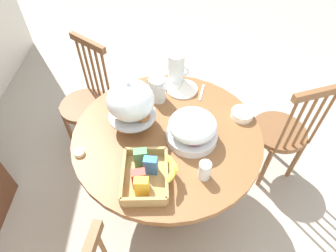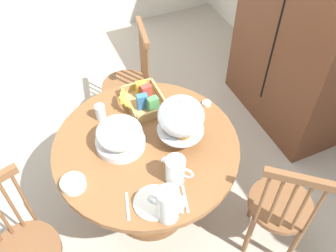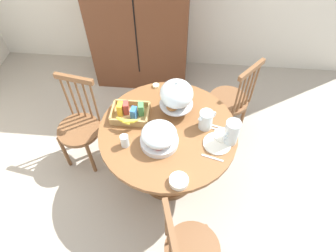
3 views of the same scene
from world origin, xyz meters
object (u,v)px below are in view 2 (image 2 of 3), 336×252
(dining_table, at_px, (147,166))
(butter_dish, at_px, (207,103))
(wooden_armoire, at_px, (310,17))
(cereal_basket, at_px, (143,99))
(pastry_stand_with_dome, at_px, (181,117))
(china_plate_small, at_px, (171,203))
(windsor_chair_near_window, at_px, (129,86))
(windsor_chair_by_cabinet, at_px, (24,251))
(cereal_bowl, at_px, (73,184))
(drinking_glass, at_px, (100,112))
(windsor_chair_facing_door, at_px, (280,207))
(china_plate_large, at_px, (154,202))
(orange_juice_pitcher, at_px, (168,206))
(fruit_platter_covered, at_px, (120,136))
(milk_pitcher, at_px, (175,171))

(dining_table, distance_m, butter_dish, 0.58)
(wooden_armoire, xyz_separation_m, dining_table, (0.45, -1.50, -0.47))
(cereal_basket, bearing_deg, pastry_stand_with_dome, 14.21)
(pastry_stand_with_dome, xyz_separation_m, china_plate_small, (0.39, -0.24, -0.18))
(windsor_chair_near_window, height_order, windsor_chair_by_cabinet, same)
(china_plate_small, bearing_deg, cereal_bowl, -126.21)
(wooden_armoire, xyz_separation_m, drinking_glass, (0.13, -1.68, -0.19))
(dining_table, bearing_deg, china_plate_small, -3.85)
(windsor_chair_facing_door, xyz_separation_m, china_plate_small, (-0.14, -0.68, 0.30))
(cereal_basket, bearing_deg, wooden_armoire, 95.13)
(china_plate_large, bearing_deg, orange_juice_pitcher, 21.86)
(pastry_stand_with_dome, xyz_separation_m, fruit_platter_covered, (-0.11, -0.35, -0.11))
(windsor_chair_near_window, bearing_deg, windsor_chair_facing_door, 18.23)
(windsor_chair_facing_door, distance_m, cereal_basket, 1.11)
(orange_juice_pitcher, bearing_deg, milk_pitcher, 146.06)
(drinking_glass, distance_m, butter_dish, 0.70)
(dining_table, xyz_separation_m, butter_dish, (-0.16, 0.50, 0.24))
(cereal_basket, distance_m, drinking_glass, 0.29)
(dining_table, xyz_separation_m, cereal_basket, (-0.33, 0.11, 0.27))
(china_plate_large, bearing_deg, windsor_chair_facing_door, 76.47)
(wooden_armoire, distance_m, butter_dish, 1.07)
(fruit_platter_covered, bearing_deg, dining_table, 67.86)
(windsor_chair_by_cabinet, relative_size, drinking_glass, 8.86)
(cereal_basket, bearing_deg, windsor_chair_facing_door, 30.68)
(wooden_armoire, xyz_separation_m, butter_dish, (0.30, -1.00, -0.23))
(wooden_armoire, bearing_deg, windsor_chair_near_window, -106.75)
(butter_dish, bearing_deg, wooden_armoire, 106.49)
(orange_juice_pitcher, bearing_deg, butter_dish, 138.78)
(dining_table, bearing_deg, orange_juice_pitcher, -7.84)
(wooden_armoire, height_order, cereal_basket, wooden_armoire)
(windsor_chair_near_window, distance_m, windsor_chair_by_cabinet, 1.48)
(windsor_chair_by_cabinet, bearing_deg, butter_dish, 105.76)
(windsor_chair_facing_door, relative_size, pastry_stand_with_dome, 2.83)
(fruit_platter_covered, height_order, orange_juice_pitcher, orange_juice_pitcher)
(fruit_platter_covered, height_order, milk_pitcher, fruit_platter_covered)
(windsor_chair_facing_door, relative_size, fruit_platter_covered, 3.25)
(pastry_stand_with_dome, height_order, orange_juice_pitcher, pastry_stand_with_dome)
(windsor_chair_facing_door, bearing_deg, milk_pitcher, -115.37)
(windsor_chair_near_window, relative_size, windsor_chair_by_cabinet, 1.00)
(butter_dish, bearing_deg, drinking_glass, -103.45)
(windsor_chair_facing_door, bearing_deg, windsor_chair_near_window, -161.77)
(pastry_stand_with_dome, height_order, china_plate_large, pastry_stand_with_dome)
(windsor_chair_near_window, bearing_deg, drinking_glass, -34.04)
(orange_juice_pitcher, bearing_deg, china_plate_small, 143.53)
(wooden_armoire, relative_size, dining_table, 1.72)
(milk_pitcher, height_order, cereal_basket, milk_pitcher)
(butter_dish, bearing_deg, fruit_platter_covered, -81.08)
(milk_pitcher, distance_m, cereal_basket, 0.63)
(wooden_armoire, distance_m, cereal_bowl, 2.07)
(windsor_chair_near_window, relative_size, milk_pitcher, 5.75)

